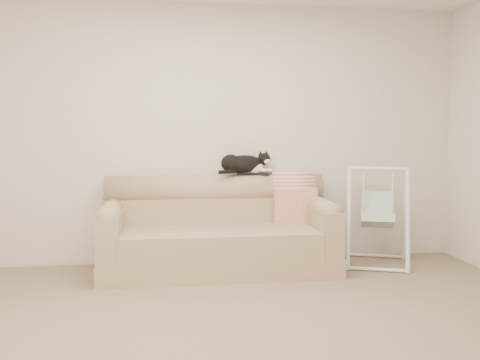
% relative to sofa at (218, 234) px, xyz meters
% --- Properties ---
extents(ground_plane, '(5.00, 5.00, 0.00)m').
position_rel_sofa_xyz_m(ground_plane, '(0.05, -1.62, -0.35)').
color(ground_plane, '#7C6B59').
rests_on(ground_plane, ground).
extents(room_shell, '(5.04, 4.04, 2.60)m').
position_rel_sofa_xyz_m(room_shell, '(0.05, -1.62, 1.18)').
color(room_shell, silver).
rests_on(room_shell, ground).
extents(sofa, '(2.20, 0.93, 0.90)m').
position_rel_sofa_xyz_m(sofa, '(0.00, 0.00, 0.00)').
color(sofa, tan).
rests_on(sofa, ground).
extents(remote_a, '(0.18, 0.05, 0.03)m').
position_rel_sofa_xyz_m(remote_a, '(0.31, 0.24, 0.56)').
color(remote_a, black).
rests_on(remote_a, sofa).
extents(remote_b, '(0.18, 0.11, 0.02)m').
position_rel_sofa_xyz_m(remote_b, '(0.46, 0.23, 0.56)').
color(remote_b, black).
rests_on(remote_b, sofa).
extents(tuxedo_cat, '(0.58, 0.36, 0.24)m').
position_rel_sofa_xyz_m(tuxedo_cat, '(0.29, 0.23, 0.66)').
color(tuxedo_cat, black).
rests_on(tuxedo_cat, sofa).
extents(throw_blanket, '(0.43, 0.38, 0.58)m').
position_rel_sofa_xyz_m(throw_blanket, '(0.79, 0.23, 0.37)').
color(throw_blanket, '#D76045').
rests_on(throw_blanket, sofa).
extents(baby_swing, '(0.79, 0.81, 0.99)m').
position_rel_sofa_xyz_m(baby_swing, '(1.60, -0.01, 0.14)').
color(baby_swing, white).
rests_on(baby_swing, ground).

